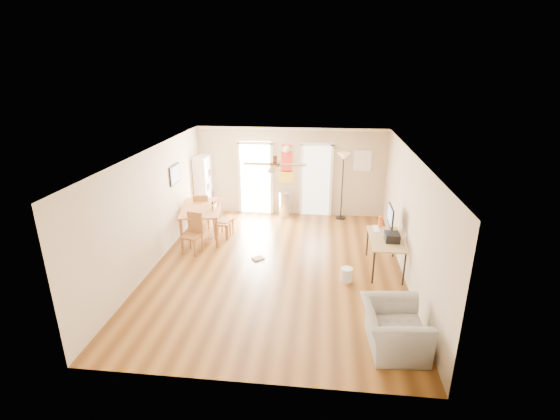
# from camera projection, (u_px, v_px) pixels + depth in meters

# --- Properties ---
(floor) EXTENTS (7.00, 7.00, 0.00)m
(floor) POSITION_uv_depth(u_px,v_px,m) (277.00, 267.00, 9.03)
(floor) COLOR brown
(floor) RESTS_ON ground
(ceiling) EXTENTS (5.50, 7.00, 0.00)m
(ceiling) POSITION_uv_depth(u_px,v_px,m) (277.00, 153.00, 8.14)
(ceiling) COLOR silver
(ceiling) RESTS_ON floor
(wall_back) EXTENTS (5.50, 0.04, 2.60)m
(wall_back) POSITION_uv_depth(u_px,v_px,m) (291.00, 172.00, 11.85)
(wall_back) COLOR beige
(wall_back) RESTS_ON floor
(wall_front) EXTENTS (5.50, 0.04, 2.60)m
(wall_front) POSITION_uv_depth(u_px,v_px,m) (246.00, 304.00, 5.31)
(wall_front) COLOR beige
(wall_front) RESTS_ON floor
(wall_left) EXTENTS (0.04, 7.00, 2.60)m
(wall_left) POSITION_uv_depth(u_px,v_px,m) (153.00, 208.00, 8.87)
(wall_left) COLOR beige
(wall_left) RESTS_ON floor
(wall_right) EXTENTS (0.04, 7.00, 2.60)m
(wall_right) POSITION_uv_depth(u_px,v_px,m) (409.00, 218.00, 8.30)
(wall_right) COLOR beige
(wall_right) RESTS_ON floor
(crown_molding) EXTENTS (5.50, 7.00, 0.08)m
(crown_molding) POSITION_uv_depth(u_px,v_px,m) (277.00, 155.00, 8.16)
(crown_molding) COLOR white
(crown_molding) RESTS_ON wall_back
(kitchen_doorway) EXTENTS (0.90, 0.10, 2.10)m
(kitchen_doorway) POSITION_uv_depth(u_px,v_px,m) (256.00, 179.00, 12.03)
(kitchen_doorway) COLOR white
(kitchen_doorway) RESTS_ON wall_back
(bathroom_doorway) EXTENTS (0.80, 0.10, 2.10)m
(bathroom_doorway) POSITION_uv_depth(u_px,v_px,m) (316.00, 181.00, 11.85)
(bathroom_doorway) COLOR white
(bathroom_doorway) RESTS_ON wall_back
(wall_decal) EXTENTS (0.46, 0.03, 1.10)m
(wall_decal) POSITION_uv_depth(u_px,v_px,m) (287.00, 164.00, 11.76)
(wall_decal) COLOR red
(wall_decal) RESTS_ON wall_back
(ac_grille) EXTENTS (0.50, 0.04, 0.60)m
(ac_grille) POSITION_uv_depth(u_px,v_px,m) (363.00, 160.00, 11.48)
(ac_grille) COLOR white
(ac_grille) RESTS_ON wall_back
(framed_poster) EXTENTS (0.04, 0.66, 0.48)m
(framed_poster) POSITION_uv_depth(u_px,v_px,m) (175.00, 174.00, 10.04)
(framed_poster) COLOR black
(framed_poster) RESTS_ON wall_left
(ceiling_fan) EXTENTS (1.24, 1.24, 0.20)m
(ceiling_fan) POSITION_uv_depth(u_px,v_px,m) (275.00, 164.00, 7.92)
(ceiling_fan) COLOR #593819
(ceiling_fan) RESTS_ON ceiling
(bookshelf) EXTENTS (0.44, 0.84, 1.78)m
(bookshelf) POSITION_uv_depth(u_px,v_px,m) (204.00, 186.00, 11.93)
(bookshelf) COLOR white
(bookshelf) RESTS_ON floor
(dining_table) EXTENTS (1.26, 1.77, 0.81)m
(dining_table) POSITION_uv_depth(u_px,v_px,m) (202.00, 222.00, 10.54)
(dining_table) COLOR #A77336
(dining_table) RESTS_ON floor
(dining_chair_right_a) EXTENTS (0.51, 0.51, 0.98)m
(dining_chair_right_a) POSITION_uv_depth(u_px,v_px,m) (223.00, 218.00, 10.53)
(dining_chair_right_a) COLOR #955830
(dining_chair_right_a) RESTS_ON floor
(dining_chair_right_b) EXTENTS (0.40, 0.40, 0.94)m
(dining_chair_right_b) POSITION_uv_depth(u_px,v_px,m) (222.00, 221.00, 10.40)
(dining_chair_right_b) COLOR #A96636
(dining_chair_right_b) RESTS_ON floor
(dining_chair_near) EXTENTS (0.49, 0.49, 0.97)m
(dining_chair_near) POSITION_uv_depth(u_px,v_px,m) (192.00, 234.00, 9.57)
(dining_chair_near) COLOR olive
(dining_chair_near) RESTS_ON floor
(dining_chair_far) EXTENTS (0.48, 0.48, 0.97)m
(dining_chair_far) POSITION_uv_depth(u_px,v_px,m) (202.00, 211.00, 11.11)
(dining_chair_far) COLOR olive
(dining_chair_far) RESTS_ON floor
(trash_can) EXTENTS (0.35, 0.35, 0.74)m
(trash_can) POSITION_uv_depth(u_px,v_px,m) (285.00, 204.00, 11.95)
(trash_can) COLOR silver
(trash_can) RESTS_ON floor
(torchiere_lamp) EXTENTS (0.45, 0.45, 1.95)m
(torchiere_lamp) POSITION_uv_depth(u_px,v_px,m) (342.00, 186.00, 11.57)
(torchiere_lamp) COLOR black
(torchiere_lamp) RESTS_ON floor
(computer_desk) EXTENTS (0.70, 1.39, 0.75)m
(computer_desk) POSITION_uv_depth(u_px,v_px,m) (385.00, 254.00, 8.83)
(computer_desk) COLOR tan
(computer_desk) RESTS_ON floor
(imac) EXTENTS (0.13, 0.64, 0.60)m
(imac) POSITION_uv_depth(u_px,v_px,m) (390.00, 219.00, 8.94)
(imac) COLOR black
(imac) RESTS_ON computer_desk
(keyboard) EXTENTS (0.13, 0.40, 0.02)m
(keyboard) POSITION_uv_depth(u_px,v_px,m) (376.00, 229.00, 9.18)
(keyboard) COLOR white
(keyboard) RESTS_ON computer_desk
(printer) EXTENTS (0.30, 0.35, 0.18)m
(printer) POSITION_uv_depth(u_px,v_px,m) (392.00, 237.00, 8.54)
(printer) COLOR black
(printer) RESTS_ON computer_desk
(orange_bottle) EXTENTS (0.11, 0.11, 0.26)m
(orange_bottle) POSITION_uv_depth(u_px,v_px,m) (380.00, 221.00, 9.27)
(orange_bottle) COLOR #FF5016
(orange_bottle) RESTS_ON computer_desk
(wastebasket_a) EXTENTS (0.28, 0.28, 0.30)m
(wastebasket_a) POSITION_uv_depth(u_px,v_px,m) (346.00, 275.00, 8.41)
(wastebasket_a) COLOR silver
(wastebasket_a) RESTS_ON floor
(floor_cloth) EXTENTS (0.32, 0.31, 0.04)m
(floor_cloth) POSITION_uv_depth(u_px,v_px,m) (258.00, 258.00, 9.40)
(floor_cloth) COLOR #A4A49F
(floor_cloth) RESTS_ON floor
(armchair) EXTENTS (1.04, 1.17, 0.71)m
(armchair) POSITION_uv_depth(u_px,v_px,m) (394.00, 329.00, 6.35)
(armchair) COLOR gray
(armchair) RESTS_ON floor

